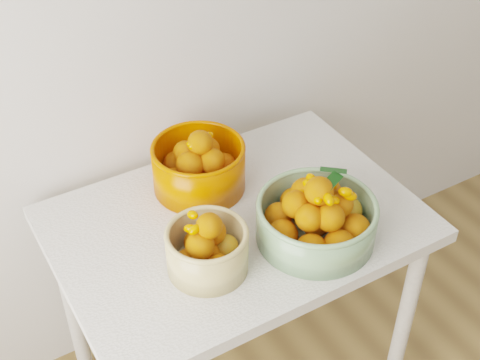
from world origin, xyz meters
The scene contains 4 objects.
table centered at (-0.29, 1.60, 0.65)m, with size 1.00×0.70×0.75m.
bowl_cream centered at (-0.45, 1.48, 0.82)m, with size 0.27×0.27×0.18m.
bowl_green centered at (-0.14, 1.43, 0.82)m, with size 0.42×0.42×0.21m.
bowl_orange centered at (-0.31, 1.78, 0.83)m, with size 0.32×0.32×0.19m.
Camera 1 is at (-0.98, 0.40, 2.00)m, focal length 50.00 mm.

